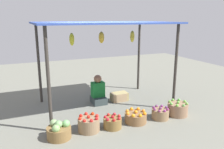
# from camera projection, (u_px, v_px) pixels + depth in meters

# --- Properties ---
(ground_plane) EXTENTS (14.00, 14.00, 0.00)m
(ground_plane) POSITION_uv_depth(u_px,v_px,m) (105.00, 105.00, 6.01)
(ground_plane) COLOR slate
(market_stall_structure) EXTENTS (3.33, 2.11, 2.16)m
(market_stall_structure) POSITION_uv_depth(u_px,v_px,m) (104.00, 29.00, 5.53)
(market_stall_structure) COLOR #38332D
(market_stall_structure) RESTS_ON ground
(vendor_person) EXTENTS (0.36, 0.44, 0.78)m
(vendor_person) POSITION_uv_depth(u_px,v_px,m) (98.00, 92.00, 6.10)
(vendor_person) COLOR #354041
(vendor_person) RESTS_ON ground
(basket_cabbages) EXTENTS (0.47, 0.47, 0.36)m
(basket_cabbages) POSITION_uv_depth(u_px,v_px,m) (59.00, 131.00, 4.33)
(basket_cabbages) COLOR brown
(basket_cabbages) RESTS_ON ground
(basket_red_tomatoes) EXTENTS (0.45, 0.45, 0.34)m
(basket_red_tomatoes) POSITION_uv_depth(u_px,v_px,m) (89.00, 124.00, 4.61)
(basket_red_tomatoes) COLOR #8B7051
(basket_red_tomatoes) RESTS_ON ground
(basket_red_apples) EXTENTS (0.39, 0.39, 0.28)m
(basket_red_apples) POSITION_uv_depth(u_px,v_px,m) (113.00, 122.00, 4.74)
(basket_red_apples) COLOR brown
(basket_red_apples) RESTS_ON ground
(basket_oranges) EXTENTS (0.49, 0.49, 0.28)m
(basket_oranges) POSITION_uv_depth(u_px,v_px,m) (136.00, 117.00, 5.00)
(basket_oranges) COLOR brown
(basket_oranges) RESTS_ON ground
(basket_purple_onions) EXTENTS (0.39, 0.39, 0.28)m
(basket_purple_onions) POSITION_uv_depth(u_px,v_px,m) (160.00, 113.00, 5.18)
(basket_purple_onions) COLOR #8C6F4E
(basket_purple_onions) RESTS_ON ground
(basket_green_apples) EXTENTS (0.47, 0.47, 0.35)m
(basket_green_apples) POSITION_uv_depth(u_px,v_px,m) (178.00, 109.00, 5.37)
(basket_green_apples) COLOR #906D52
(basket_green_apples) RESTS_ON ground
(wooden_crate_near_vendor) EXTENTS (0.40, 0.28, 0.22)m
(wooden_crate_near_vendor) POSITION_uv_depth(u_px,v_px,m) (118.00, 97.00, 6.29)
(wooden_crate_near_vendor) COLOR tan
(wooden_crate_near_vendor) RESTS_ON ground
(wooden_crate_stacked_rear) EXTENTS (0.40, 0.28, 0.23)m
(wooden_crate_stacked_rear) POSITION_uv_depth(u_px,v_px,m) (120.00, 96.00, 6.33)
(wooden_crate_stacked_rear) COLOR tan
(wooden_crate_stacked_rear) RESTS_ON ground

